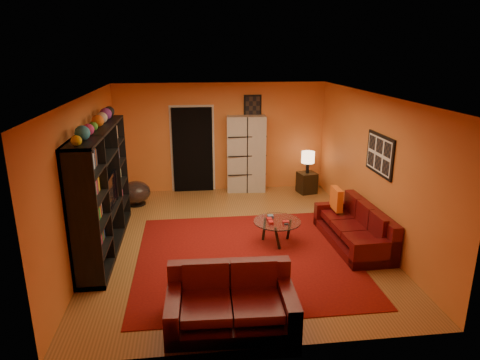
{
  "coord_description": "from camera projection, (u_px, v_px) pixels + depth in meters",
  "views": [
    {
      "loc": [
        -0.78,
        -7.12,
        3.34
      ],
      "look_at": [
        0.1,
        0.1,
        1.11
      ],
      "focal_mm": 32.0,
      "sensor_mm": 36.0,
      "label": 1
    }
  ],
  "objects": [
    {
      "name": "floor",
      "position": [
        235.0,
        239.0,
        7.83
      ],
      "size": [
        6.0,
        6.0,
        0.0
      ],
      "primitive_type": "plane",
      "color": "brown",
      "rests_on": "ground"
    },
    {
      "name": "ceiling",
      "position": [
        235.0,
        96.0,
        7.07
      ],
      "size": [
        6.0,
        6.0,
        0.0
      ],
      "primitive_type": "plane",
      "rotation": [
        3.14,
        0.0,
        0.0
      ],
      "color": "white",
      "rests_on": "wall_back"
    },
    {
      "name": "wall_back",
      "position": [
        221.0,
        138.0,
        10.29
      ],
      "size": [
        6.0,
        0.0,
        6.0
      ],
      "primitive_type": "plane",
      "rotation": [
        1.57,
        0.0,
        0.0
      ],
      "color": "orange",
      "rests_on": "floor"
    },
    {
      "name": "wall_front",
      "position": [
        266.0,
        247.0,
        4.6
      ],
      "size": [
        6.0,
        0.0,
        6.0
      ],
      "primitive_type": "plane",
      "rotation": [
        -1.57,
        0.0,
        0.0
      ],
      "color": "orange",
      "rests_on": "floor"
    },
    {
      "name": "wall_left",
      "position": [
        87.0,
        176.0,
        7.16
      ],
      "size": [
        0.0,
        6.0,
        6.0
      ],
      "primitive_type": "plane",
      "rotation": [
        1.57,
        0.0,
        1.57
      ],
      "color": "orange",
      "rests_on": "floor"
    },
    {
      "name": "wall_right",
      "position": [
        372.0,
        167.0,
        7.74
      ],
      "size": [
        0.0,
        6.0,
        6.0
      ],
      "primitive_type": "plane",
      "rotation": [
        1.57,
        0.0,
        -1.57
      ],
      "color": "orange",
      "rests_on": "floor"
    },
    {
      "name": "rug",
      "position": [
        246.0,
        256.0,
        7.17
      ],
      "size": [
        3.6,
        3.6,
        0.01
      ],
      "primitive_type": "cube",
      "color": "#610C0B",
      "rests_on": "floor"
    },
    {
      "name": "doorway",
      "position": [
        193.0,
        150.0,
        10.26
      ],
      "size": [
        0.95,
        0.1,
        2.04
      ],
      "primitive_type": "cube",
      "color": "black",
      "rests_on": "floor"
    },
    {
      "name": "wall_art_right",
      "position": [
        380.0,
        155.0,
        7.36
      ],
      "size": [
        0.03,
        1.0,
        0.7
      ],
      "primitive_type": "cube",
      "color": "black",
      "rests_on": "wall_right"
    },
    {
      "name": "wall_art_back",
      "position": [
        253.0,
        106.0,
        10.14
      ],
      "size": [
        0.42,
        0.03,
        0.52
      ],
      "primitive_type": "cube",
      "color": "black",
      "rests_on": "wall_back"
    },
    {
      "name": "entertainment_unit",
      "position": [
        102.0,
        190.0,
        7.26
      ],
      "size": [
        0.45,
        3.0,
        2.1
      ],
      "primitive_type": "cube",
      "color": "black",
      "rests_on": "floor"
    },
    {
      "name": "tv",
      "position": [
        106.0,
        192.0,
        7.3
      ],
      "size": [
        0.96,
        0.13,
        0.55
      ],
      "primitive_type": "imported",
      "rotation": [
        0.0,
        0.0,
        1.57
      ],
      "color": "black",
      "rests_on": "entertainment_unit"
    },
    {
      "name": "sofa",
      "position": [
        357.0,
        229.0,
        7.59
      ],
      "size": [
        0.86,
        1.96,
        0.85
      ],
      "rotation": [
        0.0,
        0.0,
        0.03
      ],
      "color": "#46090C",
      "rests_on": "rug"
    },
    {
      "name": "loveseat",
      "position": [
        231.0,
        301.0,
        5.42
      ],
      "size": [
        1.64,
        1.02,
        0.85
      ],
      "rotation": [
        0.0,
        0.0,
        1.53
      ],
      "color": "#46090C",
      "rests_on": "rug"
    },
    {
      "name": "throw_pillow",
      "position": [
        336.0,
        199.0,
        8.07
      ],
      "size": [
        0.12,
        0.42,
        0.42
      ],
      "primitive_type": "cube",
      "color": "orange",
      "rests_on": "sofa"
    },
    {
      "name": "coffee_table",
      "position": [
        277.0,
        224.0,
        7.58
      ],
      "size": [
        0.84,
        0.84,
        0.42
      ],
      "rotation": [
        0.0,
        0.0,
        0.36
      ],
      "color": "silver",
      "rests_on": "floor"
    },
    {
      "name": "storage_cabinet",
      "position": [
        246.0,
        154.0,
        10.28
      ],
      "size": [
        0.95,
        0.48,
        1.84
      ],
      "primitive_type": "cube",
      "rotation": [
        0.0,
        0.0,
        -0.08
      ],
      "color": "#B8B4AA",
      "rests_on": "floor"
    },
    {
      "name": "bowl_chair",
      "position": [
        136.0,
        192.0,
        9.5
      ],
      "size": [
        0.65,
        0.65,
        0.53
      ],
      "color": "black",
      "rests_on": "floor"
    },
    {
      "name": "side_table",
      "position": [
        307.0,
        183.0,
        10.33
      ],
      "size": [
        0.48,
        0.48,
        0.5
      ],
      "primitive_type": "cube",
      "rotation": [
        0.0,
        0.0,
        0.22
      ],
      "color": "black",
      "rests_on": "floor"
    },
    {
      "name": "table_lamp",
      "position": [
        308.0,
        158.0,
        10.15
      ],
      "size": [
        0.31,
        0.31,
        0.52
      ],
      "color": "black",
      "rests_on": "side_table"
    }
  ]
}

